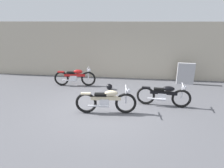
% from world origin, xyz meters
% --- Properties ---
extents(ground_plane, '(40.00, 40.00, 0.00)m').
position_xyz_m(ground_plane, '(0.00, 0.00, 0.00)').
color(ground_plane, '#56565B').
extents(building_wall, '(18.00, 0.30, 2.93)m').
position_xyz_m(building_wall, '(0.00, 4.09, 1.46)').
color(building_wall, '#B2A893').
rests_on(building_wall, ground_plane).
extents(stone_marker, '(0.80, 0.26, 1.04)m').
position_xyz_m(stone_marker, '(3.47, 3.30, 0.52)').
color(stone_marker, '#9E9EA3').
rests_on(stone_marker, ground_plane).
extents(helmet, '(0.27, 0.27, 0.27)m').
position_xyz_m(helmet, '(-0.09, 2.00, 0.13)').
color(helmet, black).
rests_on(helmet, ground_plane).
extents(motorcycle_black, '(1.92, 0.54, 0.86)m').
position_xyz_m(motorcycle_black, '(2.11, 0.48, 0.42)').
color(motorcycle_black, black).
rests_on(motorcycle_black, ground_plane).
extents(motorcycle_red, '(1.98, 0.55, 0.89)m').
position_xyz_m(motorcycle_red, '(-1.77, 2.34, 0.43)').
color(motorcycle_red, black).
rests_on(motorcycle_red, ground_plane).
extents(motorcycle_cream, '(2.03, 0.57, 0.91)m').
position_xyz_m(motorcycle_cream, '(0.15, -0.36, 0.44)').
color(motorcycle_cream, black).
rests_on(motorcycle_cream, ground_plane).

